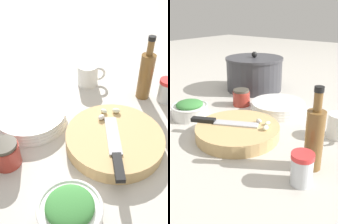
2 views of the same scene
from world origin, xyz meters
The scene contains 10 objects.
ground_plane centered at (0.00, 0.00, 0.00)m, with size 5.00×5.00×0.00m, color #B2ADA3.
cutting_board centered at (-0.04, -0.11, 0.02)m, with size 0.27×0.27×0.04m.
chef_knife centered at (-0.10, -0.14, 0.04)m, with size 0.21×0.12×0.01m.
garlic_cloves centered at (0.03, -0.07, 0.05)m, with size 0.07×0.06×0.02m.
herb_bowl centered at (-0.29, -0.10, 0.03)m, with size 0.14×0.14×0.07m.
spice_jar centered at (0.23, -0.20, 0.04)m, with size 0.05×0.05×0.08m.
plate_stack centered at (-0.06, 0.15, 0.02)m, with size 0.22×0.22×0.04m.
honey_jar centered at (-0.22, 0.11, 0.03)m, with size 0.07×0.07×0.07m.
oil_bottle centered at (0.22, -0.13, 0.09)m, with size 0.05×0.05×0.22m.
stock_pot centered at (-0.31, 0.33, 0.08)m, with size 0.28×0.28×0.19m.
Camera 2 is at (0.43, -0.65, 0.38)m, focal length 40.00 mm.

